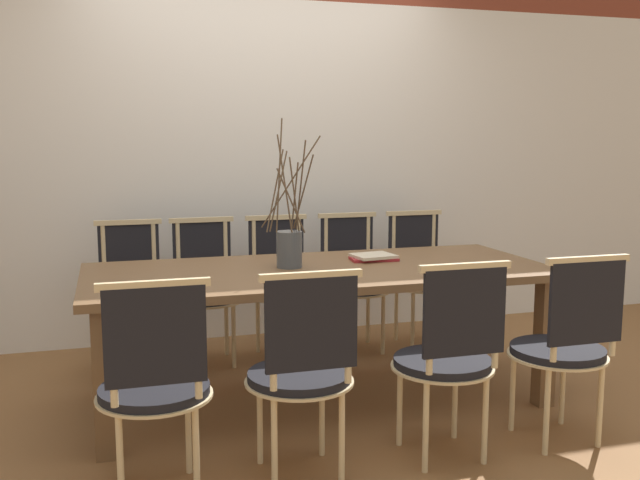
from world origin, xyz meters
TOP-DOWN VIEW (x-y plane):
  - ground_plane at (0.00, 0.00)m, footprint 16.00×16.00m
  - wall_rear at (0.00, 1.39)m, footprint 12.00×0.06m
  - dining_table at (0.00, 0.00)m, footprint 2.43×1.03m
  - chair_near_leftend at (-0.91, -0.85)m, footprint 0.46×0.46m
  - chair_near_left at (-0.33, -0.85)m, footprint 0.46×0.46m
  - chair_near_center at (0.33, -0.85)m, footprint 0.46×0.46m
  - chair_near_right at (0.91, -0.85)m, footprint 0.46×0.46m
  - chair_far_leftend at (-0.95, 0.85)m, footprint 0.46×0.46m
  - chair_far_left at (-0.50, 0.85)m, footprint 0.46×0.46m
  - chair_far_center at (-0.01, 0.85)m, footprint 0.46×0.46m
  - chair_far_right at (0.48, 0.85)m, footprint 0.46×0.46m
  - chair_far_rightend at (0.97, 0.85)m, footprint 0.46×0.46m
  - vase_centerpiece at (-0.15, 0.07)m, footprint 0.33×0.29m
  - book_stack at (0.36, 0.15)m, footprint 0.27×0.22m

SIDE VIEW (x-z plane):
  - ground_plane at x=0.00m, z-range 0.00..0.00m
  - chair_near_leftend at x=-0.91m, z-range 0.03..0.93m
  - chair_near_left at x=-0.33m, z-range 0.03..0.93m
  - chair_near_center at x=0.33m, z-range 0.03..0.93m
  - chair_near_right at x=0.91m, z-range 0.03..0.93m
  - chair_far_leftend at x=-0.95m, z-range 0.03..0.93m
  - chair_far_left at x=-0.50m, z-range 0.03..0.93m
  - chair_far_center at x=-0.01m, z-range 0.03..0.93m
  - chair_far_right at x=0.48m, z-range 0.03..0.93m
  - chair_far_rightend at x=0.97m, z-range 0.03..0.93m
  - dining_table at x=0.00m, z-range 0.28..1.00m
  - book_stack at x=0.36m, z-range 0.73..0.76m
  - vase_centerpiece at x=-0.15m, z-range 0.45..1.24m
  - wall_rear at x=0.00m, z-range 0.00..3.20m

